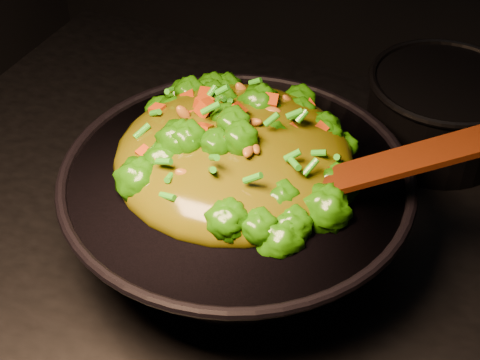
% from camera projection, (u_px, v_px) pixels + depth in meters
% --- Properties ---
extents(wok, '(0.49, 0.49, 0.11)m').
position_uv_depth(wok, '(237.00, 211.00, 0.90)').
color(wok, black).
rests_on(wok, stovetop).
extents(stir_fry, '(0.36, 0.36, 0.10)m').
position_uv_depth(stir_fry, '(234.00, 129.00, 0.85)').
color(stir_fry, '#226807').
rests_on(stir_fry, wok).
extents(spatula, '(0.26, 0.14, 0.11)m').
position_uv_depth(spatula, '(372.00, 170.00, 0.80)').
color(spatula, '#361204').
rests_on(spatula, wok).
extents(back_pot, '(0.27, 0.27, 0.12)m').
position_uv_depth(back_pot, '(440.00, 112.00, 1.05)').
color(back_pot, black).
rests_on(back_pot, stovetop).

